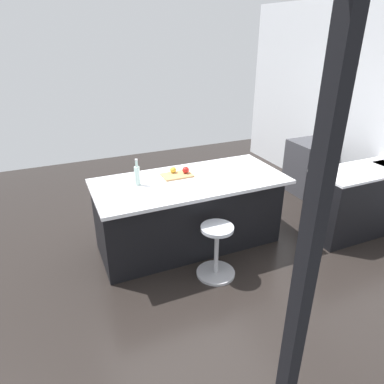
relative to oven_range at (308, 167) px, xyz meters
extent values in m
plane|color=black|center=(2.45, 0.67, -0.44)|extent=(7.53, 7.53, 0.00)
cube|color=black|center=(3.31, 3.57, 1.02)|extent=(0.05, 0.06, 2.66)
cube|color=silver|center=(-0.35, 0.67, 1.06)|extent=(0.12, 5.79, 2.99)
cylinder|color=white|center=(-0.28, 0.21, 1.73)|extent=(0.03, 0.28, 0.28)
cube|color=black|center=(0.00, 1.32, 0.00)|extent=(1.94, 0.60, 0.88)
cube|color=silver|center=(0.00, 1.32, 0.45)|extent=(1.94, 0.60, 0.03)
cube|color=#38383D|center=(0.00, 0.00, 0.00)|extent=(0.60, 0.60, 0.88)
cube|color=black|center=(0.00, 0.30, -0.04)|extent=(0.44, 0.01, 0.32)
cube|color=black|center=(2.51, 0.71, 0.00)|extent=(2.22, 0.84, 0.89)
cube|color=silver|center=(2.51, 0.76, 0.47)|extent=(2.28, 1.04, 0.04)
cylinder|color=#B7B7BC|center=(2.47, 1.41, -0.42)|extent=(0.44, 0.44, 0.03)
cylinder|color=#B7B7BC|center=(2.47, 1.41, -0.14)|extent=(0.05, 0.05, 0.57)
cylinder|color=silver|center=(2.47, 1.41, 0.17)|extent=(0.36, 0.36, 0.04)
cube|color=tan|center=(2.61, 0.59, 0.50)|extent=(0.36, 0.24, 0.02)
sphere|color=gold|center=(2.63, 0.52, 0.54)|extent=(0.08, 0.08, 0.08)
sphere|color=red|center=(2.49, 0.59, 0.55)|extent=(0.08, 0.08, 0.08)
cylinder|color=silver|center=(3.12, 0.66, 0.60)|extent=(0.06, 0.06, 0.22)
cylinder|color=silver|center=(3.12, 0.66, 0.75)|extent=(0.03, 0.03, 0.08)
cylinder|color=#B7B7BC|center=(3.12, 0.66, 0.79)|extent=(0.03, 0.03, 0.02)
camera|label=1|loc=(4.00, 4.24, 2.09)|focal=32.46mm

